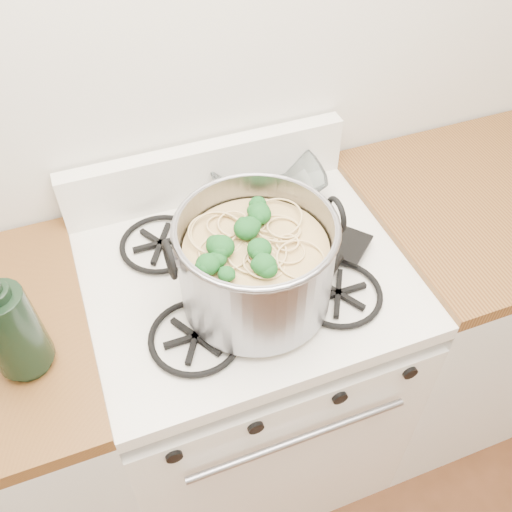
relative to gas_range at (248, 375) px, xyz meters
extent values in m
plane|color=silver|center=(0.00, 0.34, 0.91)|extent=(3.60, 0.00, 3.60)
cube|color=white|center=(0.00, 0.00, -0.03)|extent=(0.76, 0.65, 0.81)
cube|color=white|center=(0.00, 0.00, 0.44)|extent=(0.76, 0.65, 0.04)
cube|color=black|center=(0.00, -0.31, -0.02)|extent=(0.58, 0.02, 0.46)
cube|color=black|center=(0.00, 0.00, 0.48)|extent=(0.60, 0.56, 0.02)
cylinder|color=black|center=(-0.28, -0.32, 0.34)|extent=(0.04, 0.03, 0.04)
cylinder|color=black|center=(-0.10, -0.32, 0.34)|extent=(0.04, 0.03, 0.04)
cylinder|color=black|center=(0.10, -0.32, 0.34)|extent=(0.04, 0.03, 0.04)
cylinder|color=black|center=(0.28, -0.32, 0.34)|extent=(0.04, 0.03, 0.04)
cube|color=silver|center=(-0.51, 0.00, 0.00)|extent=(0.25, 0.65, 0.88)
cube|color=#512D13|center=(-0.51, 0.00, 0.46)|extent=(0.25, 0.65, 0.04)
cube|color=silver|center=(0.88, 0.00, 0.00)|extent=(1.00, 0.65, 0.88)
cylinder|color=gray|center=(-0.01, -0.10, 0.60)|extent=(0.33, 0.33, 0.22)
torus|color=gray|center=(-0.01, -0.10, 0.70)|extent=(0.34, 0.34, 0.01)
torus|color=black|center=(-0.19, -0.10, 0.68)|extent=(0.01, 0.08, 0.08)
torus|color=black|center=(0.17, -0.10, 0.68)|extent=(0.01, 0.08, 0.08)
cylinder|color=#A6854E|center=(-0.01, -0.10, 0.57)|extent=(0.30, 0.30, 0.16)
sphere|color=#144B1A|center=(-0.01, -0.10, 0.66)|extent=(0.04, 0.04, 0.04)
sphere|color=#144B1A|center=(-0.01, -0.10, 0.66)|extent=(0.04, 0.04, 0.04)
sphere|color=#144B1A|center=(-0.01, -0.10, 0.66)|extent=(0.04, 0.04, 0.04)
sphere|color=#144B1A|center=(-0.01, -0.10, 0.66)|extent=(0.04, 0.04, 0.04)
sphere|color=#144B1A|center=(-0.01, -0.10, 0.66)|extent=(0.04, 0.04, 0.04)
sphere|color=#144B1A|center=(-0.01, -0.10, 0.66)|extent=(0.04, 0.04, 0.04)
sphere|color=#144B1A|center=(-0.01, -0.10, 0.66)|extent=(0.04, 0.04, 0.04)
sphere|color=#144B1A|center=(-0.01, -0.10, 0.66)|extent=(0.04, 0.04, 0.04)
sphere|color=#144B1A|center=(-0.01, -0.10, 0.66)|extent=(0.04, 0.04, 0.04)
sphere|color=#144B1A|center=(-0.01, -0.10, 0.66)|extent=(0.04, 0.04, 0.04)
sphere|color=#144B1A|center=(-0.01, -0.10, 0.66)|extent=(0.04, 0.04, 0.04)
sphere|color=#144B1A|center=(-0.01, -0.10, 0.66)|extent=(0.04, 0.04, 0.04)
sphere|color=#144B1A|center=(-0.01, -0.10, 0.66)|extent=(0.04, 0.04, 0.04)
imported|color=white|center=(0.15, 0.24, 0.50)|extent=(0.12, 0.12, 0.03)
imported|color=black|center=(-0.51, -0.09, 0.63)|extent=(0.14, 0.14, 0.30)
camera|label=1|loc=(-0.30, -0.86, 1.48)|focal=40.00mm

